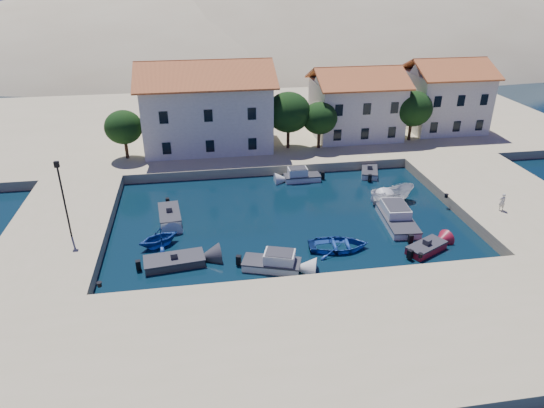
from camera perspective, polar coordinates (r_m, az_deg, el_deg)
The scene contains 23 objects.
ground at distance 34.13m, azimuth 5.00°, elevation -9.56°, with size 400.00×400.00×0.00m, color black.
quay_south at distance 29.32m, azimuth 7.90°, elevation -15.48°, with size 52.00×12.00×1.00m, color tan.
quay_east at distance 50.00m, azimuth 25.58°, elevation 0.65°, with size 11.00×20.00×1.00m, color tan.
quay_west at distance 43.19m, azimuth -23.81°, elevation -2.92°, with size 8.00×20.00×1.00m, color tan.
quay_north at distance 68.26m, azimuth -0.96°, elevation 9.65°, with size 80.00×36.00×1.00m, color tan.
hills at distance 158.98m, azimuth 1.35°, elevation 10.33°, with size 254.00×176.00×99.00m.
building_left at distance 56.55m, azimuth -7.71°, elevation 11.65°, with size 14.70×9.45×9.70m.
building_mid at distance 60.82m, azimuth 9.85°, elevation 11.83°, with size 10.50×8.40×8.30m.
building_right at distance 66.41m, azimuth 19.68°, elevation 12.14°, with size 9.45×8.40×8.80m.
trees at distance 55.63m, azimuth 3.51°, elevation 10.42°, with size 37.30×5.30×6.45m.
lamppost at distance 39.28m, azimuth -23.43°, elevation 1.25°, with size 0.35×0.25×6.22m.
bollards at distance 37.30m, azimuth 7.86°, elevation -4.24°, with size 29.36×9.56×0.30m.
motorboat_grey_sw at distance 36.73m, azimuth -11.40°, elevation -6.63°, with size 4.61×2.47×1.25m.
cabin_cruiser_south at distance 35.54m, azimuth -0.05°, elevation -6.91°, with size 4.55×3.04×1.60m.
rowboat_south at distance 38.46m, azimuth 7.80°, elevation -5.22°, with size 3.37×4.72×0.98m, color #1B4196.
motorboat_red_se at distance 39.49m, azimuth 17.69°, elevation -4.93°, with size 3.68×2.90×1.25m.
cabin_cruiser_east at distance 42.84m, azimuth 14.56°, elevation -1.68°, with size 2.84×5.98×1.60m.
boat_east at distance 46.87m, azimuth 13.82°, elevation 0.26°, with size 1.67×4.45×1.72m, color silver.
motorboat_white_ne at distance 52.55m, azimuth 11.39°, elevation 3.75°, with size 2.64×3.79×1.25m.
rowboat_west at distance 39.54m, azimuth -13.11°, elevation -4.77°, with size 2.82×3.26×1.72m, color #1B4196.
motorboat_white_west at distance 43.48m, azimuth -11.96°, elevation -1.22°, with size 2.17×4.19×1.25m.
cabin_cruiser_north at distance 50.02m, azimuth 3.58°, elevation 3.28°, with size 3.72×1.60×1.60m.
pedestrian at distance 45.87m, azimuth 25.46°, elevation 0.23°, with size 0.57×0.37×1.56m, color beige.
Camera 1 is at (-7.28, -26.79, 19.85)m, focal length 32.00 mm.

